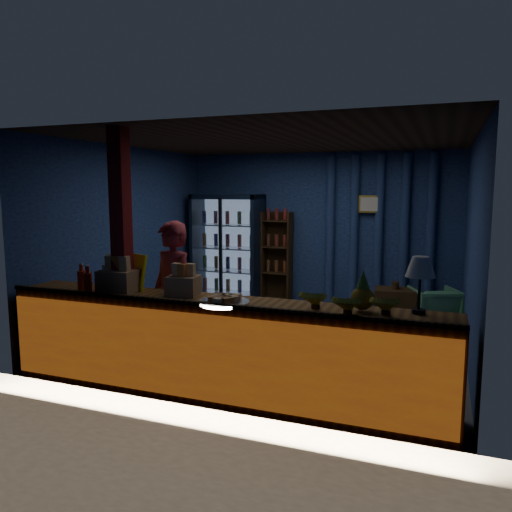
# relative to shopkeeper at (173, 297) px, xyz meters

# --- Properties ---
(ground) EXTENTS (4.60, 4.60, 0.00)m
(ground) POSITION_rel_shopkeeper_xyz_m (0.76, 1.42, -0.83)
(ground) COLOR #515154
(ground) RESTS_ON ground
(room_walls) EXTENTS (4.60, 4.60, 4.60)m
(room_walls) POSITION_rel_shopkeeper_xyz_m (0.76, 1.42, 0.74)
(room_walls) COLOR navy
(room_walls) RESTS_ON ground
(counter) EXTENTS (4.40, 0.57, 0.99)m
(counter) POSITION_rel_shopkeeper_xyz_m (0.76, -0.49, -0.35)
(counter) COLOR brown
(counter) RESTS_ON ground
(support_post) EXTENTS (0.16, 0.16, 2.60)m
(support_post) POSITION_rel_shopkeeper_xyz_m (-0.29, -0.48, 0.47)
(support_post) COLOR maroon
(support_post) RESTS_ON ground
(beverage_cooler) EXTENTS (1.20, 0.62, 1.90)m
(beverage_cooler) POSITION_rel_shopkeeper_xyz_m (-0.79, 3.34, 0.11)
(beverage_cooler) COLOR black
(beverage_cooler) RESTS_ON ground
(bottle_shelf) EXTENTS (0.50, 0.28, 1.60)m
(bottle_shelf) POSITION_rel_shopkeeper_xyz_m (0.06, 3.48, -0.03)
(bottle_shelf) COLOR #3B2913
(bottle_shelf) RESTS_ON ground
(curtain_folds) EXTENTS (1.74, 0.14, 2.50)m
(curtain_folds) POSITION_rel_shopkeeper_xyz_m (1.76, 3.56, 0.47)
(curtain_folds) COLOR navy
(curtain_folds) RESTS_ON room_walls
(framed_picture) EXTENTS (0.36, 0.04, 0.28)m
(framed_picture) POSITION_rel_shopkeeper_xyz_m (1.61, 3.52, 0.92)
(framed_picture) COLOR gold
(framed_picture) RESTS_ON room_walls
(shopkeeper) EXTENTS (0.71, 0.60, 1.65)m
(shopkeeper) POSITION_rel_shopkeeper_xyz_m (0.00, 0.00, 0.00)
(shopkeeper) COLOR maroon
(shopkeeper) RESTS_ON ground
(green_chair) EXTENTS (0.81, 0.82, 0.58)m
(green_chair) POSITION_rel_shopkeeper_xyz_m (2.66, 2.87, -0.54)
(green_chair) COLOR #4E9D68
(green_chair) RESTS_ON ground
(side_table) EXTENTS (0.63, 0.48, 0.64)m
(side_table) POSITION_rel_shopkeeper_xyz_m (2.12, 2.78, -0.56)
(side_table) COLOR #3B2913
(side_table) RESTS_ON ground
(yellow_sign) EXTENTS (0.46, 0.28, 0.37)m
(yellow_sign) POSITION_rel_shopkeeper_xyz_m (-0.31, -0.29, 0.31)
(yellow_sign) COLOR #FFF40D
(yellow_sign) RESTS_ON counter
(soda_bottles) EXTENTS (0.37, 0.17, 0.28)m
(soda_bottles) POSITION_rel_shopkeeper_xyz_m (-0.61, -0.57, 0.24)
(soda_bottles) COLOR red
(soda_bottles) RESTS_ON counter
(snack_box_left) EXTENTS (0.38, 0.32, 0.38)m
(snack_box_left) POSITION_rel_shopkeeper_xyz_m (-0.31, -0.52, 0.26)
(snack_box_left) COLOR #926646
(snack_box_left) RESTS_ON counter
(snack_box_centre) EXTENTS (0.33, 0.28, 0.32)m
(snack_box_centre) POSITION_rel_shopkeeper_xyz_m (0.36, -0.40, 0.24)
(snack_box_centre) COLOR #926646
(snack_box_centre) RESTS_ON counter
(pastry_tray) EXTENTS (0.48, 0.48, 0.08)m
(pastry_tray) POSITION_rel_shopkeeper_xyz_m (0.89, -0.60, 0.15)
(pastry_tray) COLOR silver
(pastry_tray) RESTS_ON counter
(banana_bunches) EXTENTS (0.87, 0.32, 0.19)m
(banana_bunches) POSITION_rel_shopkeeper_xyz_m (2.02, -0.56, 0.22)
(banana_bunches) COLOR gold
(banana_bunches) RESTS_ON counter
(table_lamp) EXTENTS (0.25, 0.25, 0.49)m
(table_lamp) POSITION_rel_shopkeeper_xyz_m (2.58, -0.35, 0.50)
(table_lamp) COLOR black
(table_lamp) RESTS_ON counter
(pineapple) EXTENTS (0.20, 0.20, 0.35)m
(pineapple) POSITION_rel_shopkeeper_xyz_m (2.12, -0.43, 0.27)
(pineapple) COLOR olive
(pineapple) RESTS_ON counter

